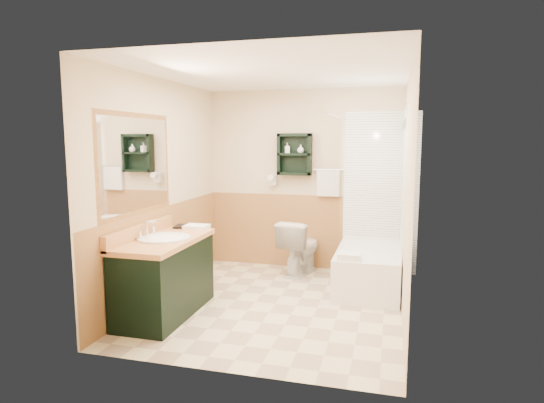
{
  "coord_description": "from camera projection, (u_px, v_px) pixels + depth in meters",
  "views": [
    {
      "loc": [
        1.15,
        -4.51,
        1.73
      ],
      "look_at": [
        -0.09,
        0.2,
        1.07
      ],
      "focal_mm": 30.0,
      "sensor_mm": 36.0,
      "label": 1
    }
  ],
  "objects": [
    {
      "name": "floor",
      "position": [
        275.0,
        304.0,
        4.85
      ],
      "size": [
        3.0,
        3.0,
        0.0
      ],
      "primitive_type": "plane",
      "color": "beige",
      "rests_on": "ground"
    },
    {
      "name": "back_wall",
      "position": [
        303.0,
        180.0,
        6.15
      ],
      "size": [
        2.6,
        0.04,
        2.4
      ],
      "primitive_type": "cube",
      "color": "beige",
      "rests_on": "ground"
    },
    {
      "name": "left_wall",
      "position": [
        160.0,
        189.0,
        5.02
      ],
      "size": [
        0.04,
        3.0,
        2.4
      ],
      "primitive_type": "cube",
      "color": "beige",
      "rests_on": "ground"
    },
    {
      "name": "right_wall",
      "position": [
        409.0,
        196.0,
        4.36
      ],
      "size": [
        0.04,
        3.0,
        2.4
      ],
      "primitive_type": "cube",
      "color": "beige",
      "rests_on": "ground"
    },
    {
      "name": "ceiling",
      "position": [
        276.0,
        71.0,
        4.53
      ],
      "size": [
        2.6,
        3.0,
        0.04
      ],
      "primitive_type": "cube",
      "color": "white",
      "rests_on": "back_wall"
    },
    {
      "name": "wainscot_left",
      "position": [
        165.0,
        251.0,
        5.11
      ],
      "size": [
        2.98,
        2.98,
        1.0
      ],
      "primitive_type": null,
      "color": "#B9814B",
      "rests_on": "left_wall"
    },
    {
      "name": "wainscot_back",
      "position": [
        302.0,
        231.0,
        6.21
      ],
      "size": [
        2.58,
        2.58,
        1.0
      ],
      "primitive_type": null,
      "color": "#B9814B",
      "rests_on": "back_wall"
    },
    {
      "name": "mirror_frame",
      "position": [
        136.0,
        164.0,
        4.44
      ],
      "size": [
        1.3,
        1.3,
        1.0
      ],
      "primitive_type": null,
      "color": "olive",
      "rests_on": "left_wall"
    },
    {
      "name": "mirror_glass",
      "position": [
        137.0,
        164.0,
        4.44
      ],
      "size": [
        1.2,
        1.2,
        0.9
      ],
      "primitive_type": null,
      "color": "white",
      "rests_on": "left_wall"
    },
    {
      "name": "tile_right",
      "position": [
        402.0,
        202.0,
        5.1
      ],
      "size": [
        1.5,
        1.5,
        2.1
      ],
      "primitive_type": null,
      "color": "white",
      "rests_on": "right_wall"
    },
    {
      "name": "tile_back",
      "position": [
        381.0,
        194.0,
        5.86
      ],
      "size": [
        0.95,
        0.95,
        2.1
      ],
      "primitive_type": null,
      "color": "white",
      "rests_on": "back_wall"
    },
    {
      "name": "tile_accent",
      "position": [
        404.0,
        125.0,
        4.99
      ],
      "size": [
        1.5,
        1.5,
        0.1
      ],
      "primitive_type": null,
      "color": "#14472B",
      "rests_on": "right_wall"
    },
    {
      "name": "wall_shelf",
      "position": [
        295.0,
        154.0,
        6.01
      ],
      "size": [
        0.45,
        0.15,
        0.55
      ],
      "primitive_type": "cube",
      "color": "black",
      "rests_on": "back_wall"
    },
    {
      "name": "hair_dryer",
      "position": [
        273.0,
        180.0,
        6.16
      ],
      "size": [
        0.1,
        0.24,
        0.18
      ],
      "primitive_type": null,
      "color": "silver",
      "rests_on": "back_wall"
    },
    {
      "name": "towel_bar",
      "position": [
        329.0,
        170.0,
        5.97
      ],
      "size": [
        0.4,
        0.06,
        0.4
      ],
      "primitive_type": null,
      "color": "white",
      "rests_on": "back_wall"
    },
    {
      "name": "curtain_rod",
      "position": [
        337.0,
        117.0,
        5.17
      ],
      "size": [
        0.03,
        1.6,
        0.03
      ],
      "primitive_type": "cylinder",
      "rotation": [
        1.57,
        0.0,
        0.0
      ],
      "color": "silver",
      "rests_on": "back_wall"
    },
    {
      "name": "shower_curtain",
      "position": [
        337.0,
        189.0,
        5.45
      ],
      "size": [
        1.05,
        1.05,
        1.7
      ],
      "primitive_type": null,
      "color": "beige",
      "rests_on": "curtain_rod"
    },
    {
      "name": "vanity",
      "position": [
        165.0,
        277.0,
        4.52
      ],
      "size": [
        0.59,
        1.22,
        0.77
      ],
      "primitive_type": "cube",
      "color": "black",
      "rests_on": "ground"
    },
    {
      "name": "bathtub",
      "position": [
        368.0,
        267.0,
        5.41
      ],
      "size": [
        0.71,
        1.5,
        0.47
      ],
      "primitive_type": "cube",
      "color": "white",
      "rests_on": "ground"
    },
    {
      "name": "toilet",
      "position": [
        300.0,
        247.0,
        5.91
      ],
      "size": [
        0.56,
        0.79,
        0.7
      ],
      "primitive_type": "imported",
      "rotation": [
        0.0,
        0.0,
        2.89
      ],
      "color": "white",
      "rests_on": "ground"
    },
    {
      "name": "counter_towel",
      "position": [
        197.0,
        227.0,
        4.97
      ],
      "size": [
        0.25,
        0.2,
        0.04
      ],
      "primitive_type": "cube",
      "color": "white",
      "rests_on": "vanity"
    },
    {
      "name": "vanity_book",
      "position": [
        175.0,
        217.0,
        5.04
      ],
      "size": [
        0.16,
        0.05,
        0.22
      ],
      "primitive_type": "imported",
      "rotation": [
        0.0,
        0.0,
        0.17
      ],
      "color": "black",
      "rests_on": "vanity"
    },
    {
      "name": "tub_towel",
      "position": [
        349.0,
        256.0,
        4.83
      ],
      "size": [
        0.24,
        0.2,
        0.07
      ],
      "primitive_type": "cube",
      "color": "white",
      "rests_on": "bathtub"
    },
    {
      "name": "soap_bottle_a",
      "position": [
        287.0,
        151.0,
        6.03
      ],
      "size": [
        0.11,
        0.15,
        0.06
      ],
      "primitive_type": "imported",
      "rotation": [
        0.0,
        0.0,
        0.39
      ],
      "color": "white",
      "rests_on": "wall_shelf"
    },
    {
      "name": "soap_bottle_b",
      "position": [
        301.0,
        150.0,
        5.98
      ],
      "size": [
        0.12,
        0.13,
        0.09
      ],
      "primitive_type": "imported",
      "rotation": [
        0.0,
        0.0,
        0.28
      ],
      "color": "white",
      "rests_on": "wall_shelf"
    }
  ]
}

